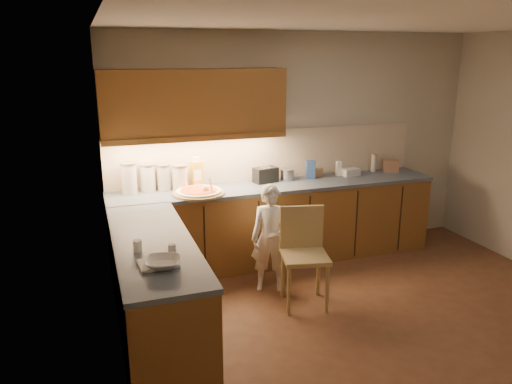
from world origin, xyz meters
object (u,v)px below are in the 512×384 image
oil_jug (197,173)px  toaster (266,175)px  pizza_on_board (199,192)px  child (271,238)px  wooden_chair (304,249)px

oil_jug → toaster: bearing=-2.8°
pizza_on_board → oil_jug: 0.32m
child → toaster: size_ratio=3.75×
oil_jug → wooden_chair: bearing=-57.6°
toaster → pizza_on_board: bearing=-175.1°
pizza_on_board → oil_jug: (0.04, 0.29, 0.13)m
pizza_on_board → wooden_chair: (0.80, -0.91, -0.40)m
wooden_chair → toaster: (0.03, 1.16, 0.46)m
child → wooden_chair: bearing=-38.5°
oil_jug → toaster: 0.80m
pizza_on_board → toaster: size_ratio=1.85×
pizza_on_board → child: size_ratio=0.49×
toaster → child: bearing=-117.9°
pizza_on_board → wooden_chair: 1.28m
wooden_chair → oil_jug: (-0.76, 1.20, 0.53)m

